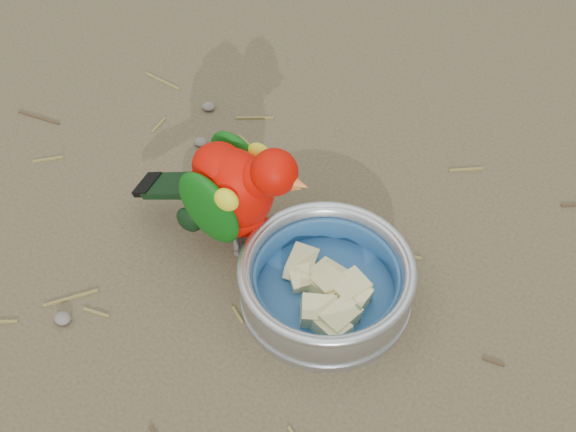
% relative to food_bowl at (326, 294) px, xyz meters
% --- Properties ---
extents(ground, '(60.00, 60.00, 0.00)m').
position_rel_food_bowl_xyz_m(ground, '(-0.10, -0.06, -0.01)').
color(ground, brown).
extents(food_bowl, '(0.20, 0.20, 0.02)m').
position_rel_food_bowl_xyz_m(food_bowl, '(0.00, 0.00, 0.00)').
color(food_bowl, '#B2B2BA').
rests_on(food_bowl, ground).
extents(bowl_wall, '(0.20, 0.20, 0.04)m').
position_rel_food_bowl_xyz_m(bowl_wall, '(0.00, 0.00, 0.03)').
color(bowl_wall, '#B2B2BA').
rests_on(bowl_wall, food_bowl).
extents(fruit_wedges, '(0.12, 0.12, 0.03)m').
position_rel_food_bowl_xyz_m(fruit_wedges, '(0.00, -0.00, 0.02)').
color(fruit_wedges, '#D5CB87').
rests_on(fruit_wedges, food_bowl).
extents(lory_parrot, '(0.21, 0.11, 0.17)m').
position_rel_food_bowl_xyz_m(lory_parrot, '(-0.13, 0.03, 0.08)').
color(lory_parrot, '#D00900').
rests_on(lory_parrot, ground).
extents(ground_debris, '(0.90, 0.80, 0.01)m').
position_rel_food_bowl_xyz_m(ground_debris, '(-0.07, -0.01, -0.01)').
color(ground_debris, olive).
rests_on(ground_debris, ground).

